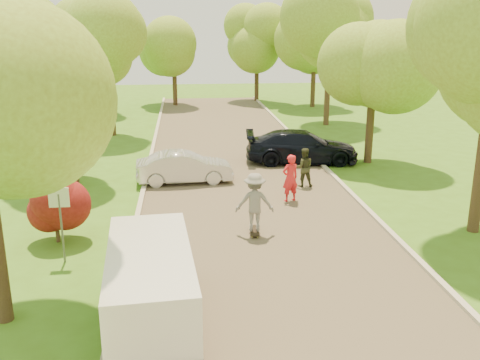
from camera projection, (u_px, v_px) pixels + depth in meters
name	position (u px, v px, depth m)	size (l,w,h in m)	color
ground	(298.00, 327.00, 11.76)	(100.00, 100.00, 0.00)	#3E6B19
road	(252.00, 208.00, 19.40)	(8.00, 60.00, 0.01)	#4C4438
curb_left	(139.00, 210.00, 18.97)	(0.18, 60.00, 0.12)	#B2AD9E
curb_right	(360.00, 202.00, 19.79)	(0.18, 60.00, 0.12)	#B2AD9E
street_sign	(60.00, 209.00, 14.55)	(0.55, 0.06, 2.17)	#59595E
red_shrub	(55.00, 208.00, 16.06)	(1.70, 1.70, 1.95)	#382619
tree_l_midb	(70.00, 72.00, 21.23)	(4.30, 4.20, 6.62)	#382619
tree_l_far	(111.00, 41.00, 30.57)	(4.92, 4.80, 7.79)	#382619
tree_r_midb	(379.00, 59.00, 24.43)	(4.51, 4.40, 7.01)	#382619
tree_r_far	(334.00, 34.00, 33.77)	(5.33, 5.20, 8.34)	#382619
tree_bg_a	(91.00, 40.00, 38.01)	(5.12, 5.00, 7.72)	#382619
tree_bg_b	(318.00, 36.00, 41.58)	(5.12, 5.00, 7.95)	#382619
tree_bg_c	(176.00, 42.00, 42.52)	(4.92, 4.80, 7.33)	#382619
tree_bg_d	(260.00, 38.00, 45.06)	(5.12, 5.00, 7.72)	#382619
minivan	(151.00, 284.00, 11.77)	(2.15, 4.76, 1.73)	white
silver_sedan	(184.00, 167.00, 22.31)	(1.39, 4.00, 1.32)	silver
dark_sedan	(302.00, 147.00, 25.55)	(2.17, 5.34, 1.55)	black
longboard	(254.00, 231.00, 16.97)	(0.36, 0.98, 0.11)	black
skateboarder	(255.00, 202.00, 16.70)	(1.21, 0.70, 1.87)	gray
person_striped	(290.00, 178.00, 19.87)	(0.66, 0.43, 1.81)	red
person_olive	(304.00, 167.00, 21.72)	(0.78, 0.61, 1.61)	#313620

